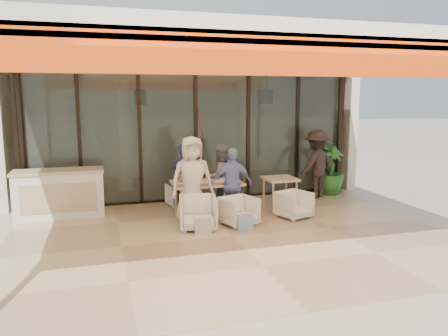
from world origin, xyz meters
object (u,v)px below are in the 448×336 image
at_px(chair_far_left, 180,194).
at_px(potted_palm, 330,169).
at_px(diner_grey, 220,177).
at_px(diner_navy, 184,178).
at_px(dining_table, 206,184).
at_px(chair_near_right, 239,210).
at_px(side_chair, 294,204).
at_px(standing_woman, 316,164).
at_px(chair_far_right, 214,190).
at_px(diner_periwinkle, 232,184).
at_px(host_counter, 60,193).
at_px(diner_cream, 192,180).
at_px(side_table, 280,182).
at_px(chair_near_left, 198,211).

bearing_deg(chair_far_left, potted_palm, 172.47).
bearing_deg(diner_grey, diner_navy, -13.55).
relative_size(dining_table, chair_near_right, 2.30).
bearing_deg(diner_grey, potted_palm, 177.08).
xyz_separation_m(side_chair, potted_palm, (1.88, 1.81, 0.36)).
bearing_deg(diner_navy, diner_grey, -169.97).
bearing_deg(standing_woman, chair_near_right, 9.62).
xyz_separation_m(chair_far_right, diner_periwinkle, (0.00, -1.40, 0.42)).
height_order(host_counter, diner_cream, diner_cream).
distance_m(host_counter, side_table, 4.82).
relative_size(chair_near_right, diner_periwinkle, 0.43).
height_order(chair_far_right, diner_navy, diner_navy).
bearing_deg(diner_navy, diner_periwinkle, 143.05).
xyz_separation_m(dining_table, chair_far_right, (0.43, 0.94, -0.35)).
bearing_deg(chair_near_right, chair_far_left, 95.44).
xyz_separation_m(chair_near_right, diner_grey, (-0.00, 1.40, 0.42)).
height_order(dining_table, diner_grey, diner_grey).
xyz_separation_m(diner_periwinkle, side_table, (1.29, 0.43, -0.12)).
xyz_separation_m(side_table, standing_woman, (1.33, 0.77, 0.23)).
bearing_deg(diner_grey, standing_woman, 173.00).
bearing_deg(chair_far_right, diner_periwinkle, 83.13).
bearing_deg(chair_far_left, host_counter, -3.10).
bearing_deg(chair_near_right, potted_palm, 13.80).
relative_size(chair_far_left, chair_near_left, 0.80).
distance_m(chair_far_right, chair_near_left, 2.08).
distance_m(diner_navy, potted_palm, 4.05).
height_order(chair_near_left, diner_navy, diner_navy).
xyz_separation_m(chair_far_left, standing_woman, (3.46, -0.20, 0.58)).
relative_size(dining_table, chair_far_left, 2.56).
bearing_deg(chair_far_right, diner_grey, 83.13).
bearing_deg(diner_navy, chair_near_left, 100.03).
distance_m(side_table, potted_palm, 2.16).
bearing_deg(diner_cream, diner_periwinkle, -2.04).
bearing_deg(chair_far_right, diner_cream, 52.16).
bearing_deg(side_chair, host_counter, 142.69).
xyz_separation_m(host_counter, chair_far_left, (2.64, 0.27, -0.24)).
height_order(chair_far_right, chair_near_right, chair_far_right).
xyz_separation_m(host_counter, chair_far_right, (3.48, 0.27, -0.19)).
distance_m(chair_near_left, chair_near_right, 0.84).
bearing_deg(chair_far_right, diner_navy, 23.89).
xyz_separation_m(diner_cream, side_table, (2.13, 0.43, -0.25)).
bearing_deg(host_counter, chair_far_right, 4.39).
bearing_deg(dining_table, diner_grey, 46.01).
height_order(side_chair, potted_palm, potted_palm).
bearing_deg(standing_woman, diner_periwinkle, 1.25).
bearing_deg(chair_near_right, chair_far_right, 71.59).
bearing_deg(diner_cream, potted_palm, 18.41).
relative_size(chair_far_right, potted_palm, 0.50).
bearing_deg(dining_table, diner_cream, -132.06).
bearing_deg(standing_woman, diner_cream, -4.24).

